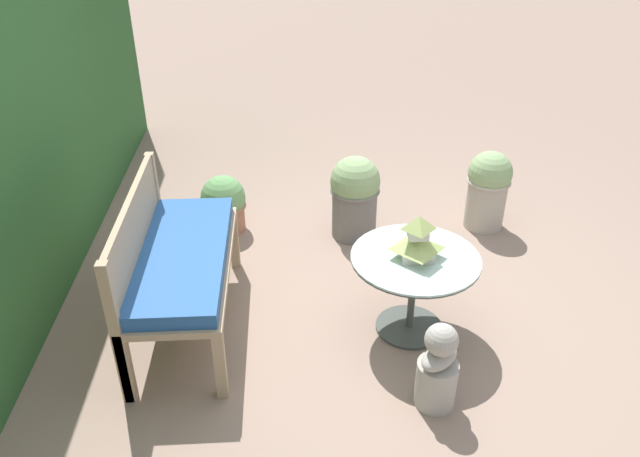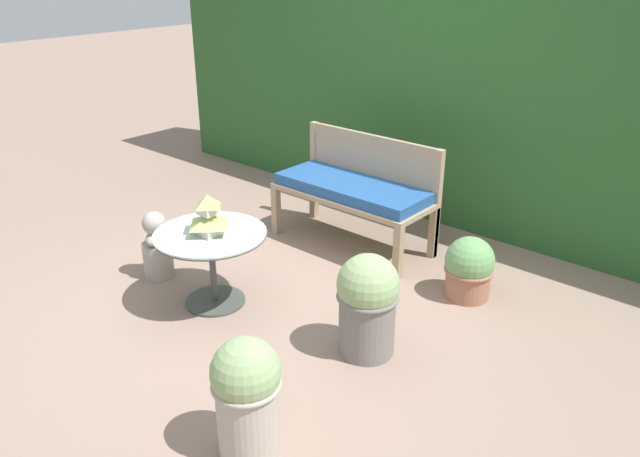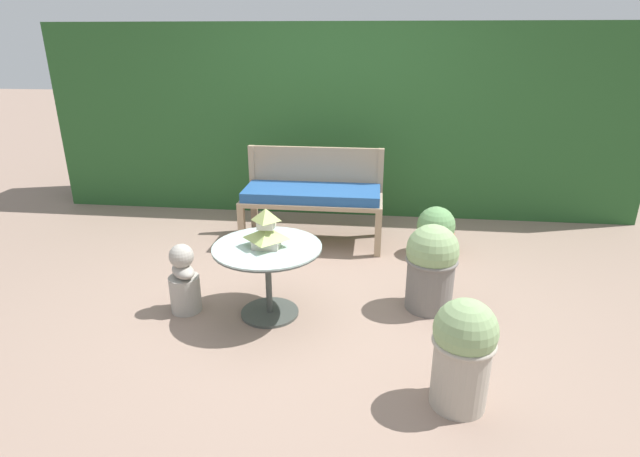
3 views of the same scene
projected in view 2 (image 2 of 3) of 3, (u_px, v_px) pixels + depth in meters
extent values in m
plane|color=gray|center=(275.00, 301.00, 4.40)|extent=(30.00, 30.00, 0.00)
cube|color=#285628|center=(458.00, 101.00, 5.64)|extent=(6.40, 0.89, 2.04)
cube|color=tan|center=(276.00, 211.00, 5.37)|extent=(0.06, 0.06, 0.42)
cube|color=tan|center=(398.00, 253.00, 4.62)|extent=(0.06, 0.06, 0.42)
cube|color=tan|center=(314.00, 195.00, 5.72)|extent=(0.06, 0.06, 0.42)
cube|color=tan|center=(433.00, 232.00, 4.96)|extent=(0.06, 0.06, 0.42)
cube|color=tan|center=(352.00, 195.00, 5.07)|extent=(1.33, 0.55, 0.04)
cube|color=#23518E|center=(352.00, 188.00, 5.05)|extent=(1.27, 0.51, 0.09)
cube|color=tan|center=(314.00, 171.00, 5.63)|extent=(0.06, 0.06, 0.89)
cube|color=tan|center=(436.00, 205.00, 4.87)|extent=(0.06, 0.06, 0.89)
cube|color=tan|center=(372.00, 156.00, 5.14)|extent=(1.27, 0.04, 0.36)
cylinder|color=#424742|center=(215.00, 301.00, 4.38)|extent=(0.42, 0.42, 0.02)
cylinder|color=#424742|center=(213.00, 269.00, 4.28)|extent=(0.04, 0.04, 0.52)
cylinder|color=silver|center=(210.00, 234.00, 4.17)|extent=(0.76, 0.76, 0.01)
torus|color=#424742|center=(210.00, 235.00, 4.18)|extent=(0.76, 0.76, 0.02)
cube|color=beige|center=(210.00, 229.00, 4.16)|extent=(0.18, 0.18, 0.06)
pyramid|color=#A8BC66|center=(209.00, 219.00, 4.13)|extent=(0.25, 0.25, 0.08)
cube|color=beige|center=(208.00, 210.00, 4.10)|extent=(0.11, 0.11, 0.05)
pyramid|color=#A8BC66|center=(207.00, 201.00, 4.08)|extent=(0.15, 0.15, 0.08)
cylinder|color=#A39E93|center=(158.00, 260.00, 4.69)|extent=(0.22, 0.22, 0.27)
ellipsoid|color=#A39E93|center=(156.00, 237.00, 4.61)|extent=(0.27, 0.28, 0.10)
sphere|color=#A39E93|center=(154.00, 223.00, 4.57)|extent=(0.18, 0.18, 0.18)
cylinder|color=slate|center=(367.00, 323.00, 3.78)|extent=(0.34, 0.34, 0.40)
torus|color=slate|center=(368.00, 296.00, 3.70)|extent=(0.38, 0.38, 0.03)
sphere|color=#89A870|center=(368.00, 285.00, 3.67)|extent=(0.38, 0.38, 0.38)
cylinder|color=#ADA393|center=(248.00, 417.00, 3.01)|extent=(0.30, 0.30, 0.41)
torus|color=#ADA393|center=(246.00, 384.00, 2.93)|extent=(0.34, 0.34, 0.03)
sphere|color=#89A870|center=(245.00, 372.00, 2.90)|extent=(0.34, 0.34, 0.34)
cylinder|color=#9E664C|center=(467.00, 282.00, 4.42)|extent=(0.31, 0.31, 0.22)
torus|color=#9E664C|center=(469.00, 270.00, 4.38)|extent=(0.35, 0.35, 0.03)
sphere|color=#66995B|center=(470.00, 261.00, 4.35)|extent=(0.35, 0.35, 0.35)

